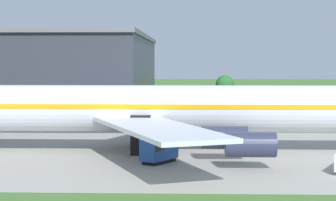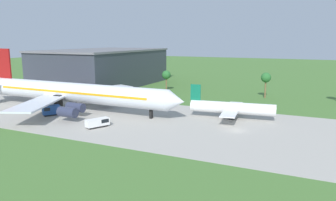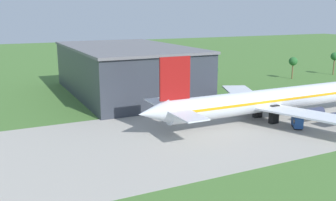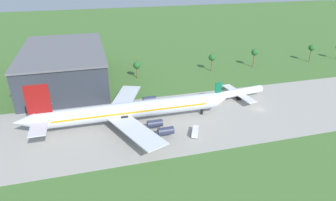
{
  "view_description": "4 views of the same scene",
  "coord_description": "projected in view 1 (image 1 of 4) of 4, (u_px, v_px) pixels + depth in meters",
  "views": [
    {
      "loc": [
        -47.74,
        -73.02,
        11.27
      ],
      "look_at": [
        -50.27,
        2.08,
        6.36
      ],
      "focal_mm": 65.0,
      "sensor_mm": 36.0,
      "label": 1
    },
    {
      "loc": [
        16.95,
        -74.21,
        21.28
      ],
      "look_at": [
        -18.66,
        2.08,
        5.36
      ],
      "focal_mm": 35.0,
      "sensor_mm": 36.0,
      "label": 2
    },
    {
      "loc": [
        -117.8,
        -71.72,
        27.51
      ],
      "look_at": [
        -81.88,
        2.08,
        8.26
      ],
      "focal_mm": 40.0,
      "sensor_mm": 36.0,
      "label": 3
    },
    {
      "loc": [
        -63.13,
        -92.22,
        52.96
      ],
      "look_at": [
        -36.29,
        5.0,
        6.0
      ],
      "focal_mm": 32.0,
      "sensor_mm": 36.0,
      "label": 4
    }
  ],
  "objects": [
    {
      "name": "catering_van",
      "position": [
        158.0,
        149.0,
        66.84
      ],
      "size": [
        4.2,
        4.97,
        2.9
      ],
      "color": "black",
      "rests_on": "ground_plane"
    },
    {
      "name": "terminal_building",
      "position": [
        59.0,
        76.0,
        124.51
      ],
      "size": [
        36.72,
        61.2,
        16.46
      ],
      "color": "#333842",
      "rests_on": "ground_plane"
    },
    {
      "name": "jet_airliner",
      "position": [
        158.0,
        109.0,
        75.41
      ],
      "size": [
        75.07,
        51.23,
        18.09
      ],
      "color": "silver",
      "rests_on": "ground_plane"
    }
  ]
}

